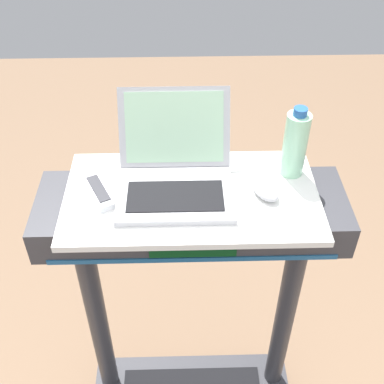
{
  "coord_description": "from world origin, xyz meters",
  "views": [
    {
      "loc": [
        -0.03,
        -0.36,
        2.1
      ],
      "look_at": [
        0.0,
        0.65,
        1.22
      ],
      "focal_mm": 46.52,
      "sensor_mm": 36.0,
      "label": 1
    }
  ],
  "objects": [
    {
      "name": "desk_board",
      "position": [
        0.0,
        0.7,
        1.16
      ],
      "size": [
        0.72,
        0.4,
        0.02
      ],
      "primitive_type": "cube",
      "color": "white",
      "rests_on": "treadmill_base"
    },
    {
      "name": "laptop",
      "position": [
        -0.05,
        0.74,
        1.22
      ],
      "size": [
        0.32,
        0.34,
        0.23
      ],
      "rotation": [
        0.0,
        0.0,
        -0.0
      ],
      "color": "#B7B7BC",
      "rests_on": "desk_board"
    },
    {
      "name": "tv_remote",
      "position": [
        -0.26,
        0.71,
        1.19
      ],
      "size": [
        0.11,
        0.16,
        0.02
      ],
      "color": "silver",
      "rests_on": "desk_board"
    },
    {
      "name": "water_bottle",
      "position": [
        0.3,
        0.79,
        1.28
      ],
      "size": [
        0.07,
        0.07,
        0.22
      ],
      "color": "#9EDBB2",
      "rests_on": "desk_board"
    },
    {
      "name": "computer_mouse",
      "position": [
        0.21,
        0.69,
        1.19
      ],
      "size": [
        0.1,
        0.12,
        0.03
      ],
      "primitive_type": "ellipsoid",
      "rotation": [
        0.0,
        0.0,
        0.42
      ],
      "color": "#B2B2B7",
      "rests_on": "desk_board"
    }
  ]
}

